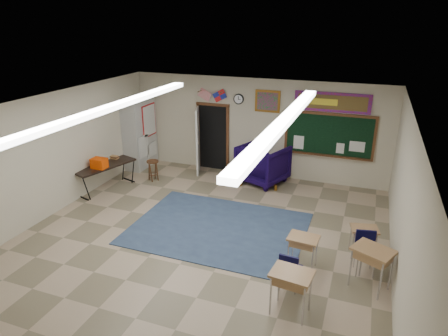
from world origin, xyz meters
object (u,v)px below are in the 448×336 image
at_px(wingback_armchair, 263,164).
at_px(wooden_stool, 153,170).
at_px(folding_table, 106,176).
at_px(student_desk_front_left, 303,251).
at_px(student_desk_front_right, 363,240).

xyz_separation_m(wingback_armchair, wooden_stool, (-3.14, -1.06, -0.25)).
bearing_deg(folding_table, wingback_armchair, 44.82).
height_order(student_desk_front_left, wooden_stool, student_desk_front_left).
bearing_deg(student_desk_front_left, student_desk_front_right, 43.15).
xyz_separation_m(student_desk_front_right, wooden_stool, (-6.14, 2.07, -0.04)).
distance_m(wingback_armchair, student_desk_front_left, 4.44).
xyz_separation_m(wingback_armchair, folding_table, (-4.07, -2.13, -0.17)).
bearing_deg(wingback_armchair, student_desk_front_right, 154.18).
relative_size(wingback_armchair, student_desk_front_right, 1.96).
bearing_deg(wingback_armchair, student_desk_front_left, 135.78).
height_order(wingback_armchair, student_desk_front_right, wingback_armchair).
height_order(wingback_armchair, wooden_stool, wingback_armchair).
bearing_deg(wooden_stool, student_desk_front_left, -30.29).
relative_size(folding_table, wooden_stool, 3.01).
distance_m(wingback_armchair, folding_table, 4.60).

